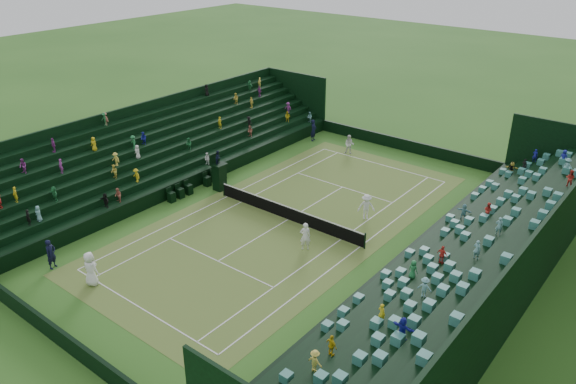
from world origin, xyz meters
The scene contains 17 objects.
ground centered at (0.00, 0.00, 0.00)m, with size 160.00×160.00×0.00m, color #2D601E.
court_surface centered at (0.00, 0.00, 0.01)m, with size 12.97×26.77×0.01m, color #427C29.
perimeter_wall_north centered at (0.00, 15.88, 0.50)m, with size 17.17×0.20×1.00m, color black.
perimeter_wall_south centered at (0.00, -15.88, 0.50)m, with size 17.17×0.20×1.00m, color black.
perimeter_wall_east centered at (8.48, 0.00, 0.50)m, with size 0.20×31.77×1.00m, color black.
perimeter_wall_west centered at (-8.48, 0.00, 0.50)m, with size 0.20×31.77×1.00m, color black.
north_grandstand centered at (12.66, 0.00, 1.55)m, with size 6.60×32.00×4.90m.
south_grandstand centered at (-12.66, 0.00, 1.55)m, with size 6.60×32.00×4.90m.
tennis_net centered at (0.00, 0.00, 0.53)m, with size 11.67×0.10×1.06m.
umpire_chair centered at (-6.75, 0.55, 1.29)m, with size 0.96×0.96×3.01m.
courtside_chairs centered at (-7.95, -0.45, 0.39)m, with size 0.47×5.45×1.03m.
player_near_west centered at (-3.61, -12.15, 0.98)m, with size 0.95×0.62×1.95m, color white.
player_near_east centered at (3.06, -2.24, 0.88)m, with size 0.64×0.42×1.76m, color white.
player_far_west centered at (-3.29, 12.34, 0.81)m, with size 0.79×0.61×1.62m, color silver.
player_far_east centered at (3.86, 3.27, 0.87)m, with size 1.12×0.65×1.73m, color white.
line_judge_north centered at (-7.51, 13.06, 0.96)m, with size 0.70×0.46×1.92m, color black.
line_judge_south centered at (-6.76, -12.57, 0.88)m, with size 0.64×0.42×1.75m, color black.
Camera 1 is at (20.00, -25.14, 17.29)m, focal length 35.00 mm.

